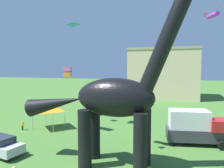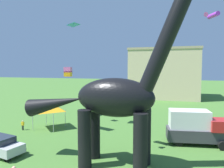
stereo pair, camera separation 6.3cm
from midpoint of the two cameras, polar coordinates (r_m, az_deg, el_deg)
dinosaur_sculpture at (r=15.86m, az=0.69°, el=-3.52°), size 13.39×2.84×13.99m
parked_sedan_left at (r=20.94m, az=-27.17°, el=-14.00°), size 4.47×2.57×1.55m
parked_box_truck at (r=22.39m, az=21.22°, el=-10.38°), size 5.85×2.91×3.20m
person_photographer at (r=27.63m, az=-22.17°, el=-9.68°), size 0.42×0.19×1.13m
festival_canopy_tent at (r=27.10m, az=-15.97°, el=-5.77°), size 3.15×3.15×3.00m
kite_apex at (r=19.72m, az=6.99°, el=-2.68°), size 0.69×0.69×0.72m
kite_high_left at (r=32.25m, az=-11.34°, el=3.13°), size 1.08×1.08×1.36m
kite_mid_left at (r=27.41m, az=-9.93°, el=14.97°), size 1.27×1.61×0.27m
kite_high_right at (r=26.49m, az=24.58°, el=16.01°), size 1.73×1.77×0.50m
background_building_block at (r=54.67m, az=13.55°, el=2.77°), size 15.91×12.43×11.65m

